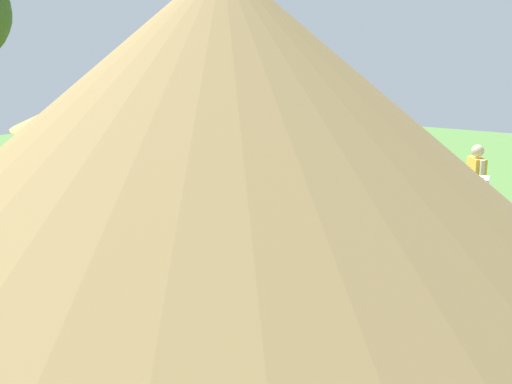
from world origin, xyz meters
TOP-DOWN VIEW (x-y plane):
  - ground_plane at (0.00, 0.00)m, footprint 36.00×36.00m
  - thatched_hut at (-2.54, 5.06)m, footprint 5.15×5.15m
  - shade_umbrella at (1.91, 1.75)m, footprint 4.32×4.32m
  - patio_dining_table at (1.91, 1.75)m, footprint 1.35×1.06m
  - patio_chair_west_end at (1.39, 0.73)m, footprint 0.58×0.57m
  - patio_chair_east_end at (3.05, 1.78)m, footprint 0.43×0.45m
  - patio_chair_near_lawn at (1.40, 2.78)m, footprint 0.58×0.57m
  - guest_beside_umbrella at (2.82, 0.04)m, footprint 0.41×0.47m
  - standing_watcher at (-1.88, -2.61)m, footprint 0.45×0.47m
  - striped_lounge_chair at (-0.57, -0.88)m, footprint 0.70×0.90m
  - zebra_nearest_camera at (-2.86, 0.10)m, footprint 1.07×2.14m
  - zebra_by_umbrella at (2.26, -2.05)m, footprint 0.67×2.26m

SIDE VIEW (x-z plane):
  - ground_plane at x=0.00m, z-range 0.00..0.00m
  - striped_lounge_chair at x=-0.57m, z-range -0.07..0.58m
  - patio_chair_west_end at x=1.39m, z-range 0.07..0.97m
  - patio_chair_east_end at x=3.05m, z-range 0.07..0.97m
  - patio_chair_near_lawn at x=1.40m, z-range 0.07..0.97m
  - patio_dining_table at x=1.91m, z-range 0.28..1.02m
  - guest_beside_umbrella at x=2.82m, z-range 0.16..1.73m
  - zebra_nearest_camera at x=-2.86m, z-range 0.22..1.72m
  - standing_watcher at x=-1.88m, z-range 0.17..1.83m
  - zebra_by_umbrella at x=2.26m, z-range 0.25..1.82m
  - thatched_hut at x=-2.54m, z-range 0.24..4.19m
  - shade_umbrella at x=1.91m, z-range 1.07..4.20m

